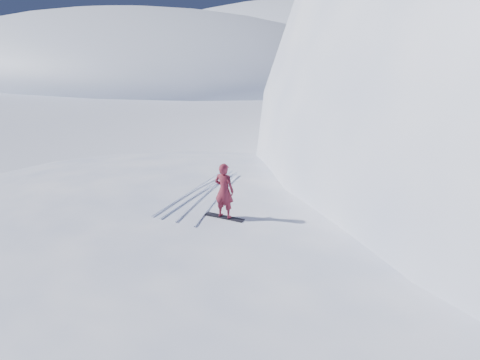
# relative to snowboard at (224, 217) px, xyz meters

# --- Properties ---
(ground) EXTENTS (400.00, 400.00, 0.00)m
(ground) POSITION_rel_snowboard_xyz_m (-0.64, -2.45, -2.41)
(ground) COLOR white
(ground) RESTS_ON ground
(near_ridge) EXTENTS (36.00, 28.00, 4.80)m
(near_ridge) POSITION_rel_snowboard_xyz_m (0.36, 0.55, -2.41)
(near_ridge) COLOR white
(near_ridge) RESTS_ON ground
(far_ridge_a) EXTENTS (120.00, 70.00, 28.00)m
(far_ridge_a) POSITION_rel_snowboard_xyz_m (-70.64, 57.55, -2.41)
(far_ridge_a) COLOR white
(far_ridge_a) RESTS_ON ground
(far_ridge_c) EXTENTS (140.00, 90.00, 36.00)m
(far_ridge_c) POSITION_rel_snowboard_xyz_m (-40.64, 107.55, -2.41)
(far_ridge_c) COLOR white
(far_ridge_c) RESTS_ON ground
(wind_bumps) EXTENTS (16.00, 14.40, 1.00)m
(wind_bumps) POSITION_rel_snowboard_xyz_m (-1.20, -0.33, -2.41)
(wind_bumps) COLOR white
(wind_bumps) RESTS_ON ground
(snowboard) EXTENTS (1.49, 0.44, 0.02)m
(snowboard) POSITION_rel_snowboard_xyz_m (0.00, 0.00, 0.00)
(snowboard) COLOR black
(snowboard) RESTS_ON near_ridge
(snowboarder) EXTENTS (0.76, 0.55, 1.96)m
(snowboarder) POSITION_rel_snowboard_xyz_m (0.00, 0.00, 0.99)
(snowboarder) COLOR maroon
(snowboarder) RESTS_ON snowboard
(vapor_plume) EXTENTS (11.09, 8.87, 7.76)m
(vapor_plume) POSITION_rel_snowboard_xyz_m (-51.55, 43.50, -2.41)
(vapor_plume) COLOR white
(vapor_plume) RESTS_ON ground
(board_tracks) EXTENTS (2.82, 5.93, 0.04)m
(board_tracks) POSITION_rel_snowboard_xyz_m (-2.11, 1.64, 0.01)
(board_tracks) COLOR silver
(board_tracks) RESTS_ON ground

